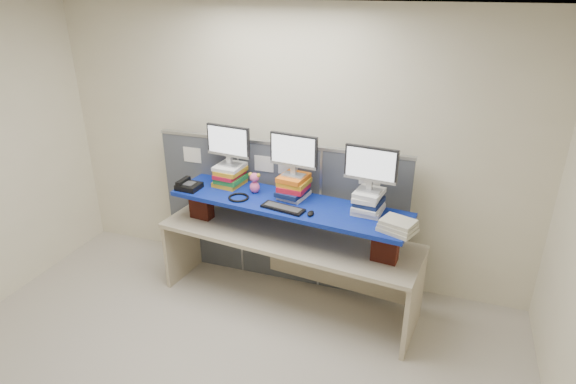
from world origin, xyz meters
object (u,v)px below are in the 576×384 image
at_px(monitor_center, 294,153).
at_px(desk_phone, 188,186).
at_px(desk, 288,249).
at_px(blue_board, 288,204).
at_px(monitor_left, 228,143).
at_px(keyboard, 283,208).
at_px(monitor_right, 371,166).

height_order(monitor_center, desk_phone, monitor_center).
relative_size(desk, blue_board, 1.14).
distance_m(monitor_left, monitor_center, 0.69).
height_order(desk, keyboard, keyboard).
xyz_separation_m(desk, blue_board, (-0.00, 0.00, 0.47)).
relative_size(monitor_right, keyboard, 1.11).
height_order(monitor_left, keyboard, monitor_left).
bearing_deg(desk, blue_board, -173.37).
distance_m(monitor_center, monitor_right, 0.72).
relative_size(desk, monitor_left, 5.60).
xyz_separation_m(blue_board, monitor_left, (-0.67, 0.20, 0.45)).
height_order(blue_board, monitor_center, monitor_center).
xyz_separation_m(blue_board, desk_phone, (-1.01, -0.03, 0.05)).
bearing_deg(monitor_center, blue_board, -89.59).
bearing_deg(monitor_center, monitor_left, -180.00).
distance_m(blue_board, monitor_center, 0.48).
distance_m(desk, blue_board, 0.47).
bearing_deg(monitor_left, desk, -9.74).
relative_size(desk, monitor_right, 5.60).
height_order(desk, desk_phone, desk_phone).
height_order(monitor_right, desk_phone, monitor_right).
bearing_deg(monitor_center, desk, -89.59).
height_order(monitor_center, keyboard, monitor_center).
xyz_separation_m(monitor_left, monitor_right, (1.40, -0.16, -0.01)).
height_order(desk, monitor_center, monitor_center).
xyz_separation_m(desk, monitor_right, (0.73, 0.03, 0.92)).
distance_m(monitor_left, desk_phone, 0.57).
distance_m(monitor_right, desk_phone, 1.79).
relative_size(blue_board, monitor_left, 4.90).
bearing_deg(monitor_center, desk_phone, -165.22).
bearing_deg(desk_phone, keyboard, -3.81).
height_order(blue_board, keyboard, keyboard).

